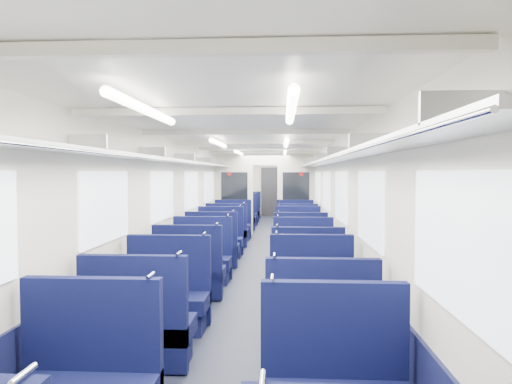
% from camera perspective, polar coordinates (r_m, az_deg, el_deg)
% --- Properties ---
extents(floor, '(2.80, 18.00, 0.01)m').
position_cam_1_polar(floor, '(10.11, 0.48, -7.75)').
color(floor, black).
rests_on(floor, ground).
extents(ceiling, '(2.80, 18.00, 0.01)m').
position_cam_1_polar(ceiling, '(9.97, 0.48, 5.67)').
color(ceiling, silver).
rests_on(ceiling, wall_left).
extents(wall_left, '(0.02, 18.00, 2.35)m').
position_cam_1_polar(wall_left, '(10.14, -7.45, -1.05)').
color(wall_left, beige).
rests_on(wall_left, floor).
extents(dado_left, '(0.03, 17.90, 0.70)m').
position_cam_1_polar(dado_left, '(10.22, -7.34, -5.67)').
color(dado_left, black).
rests_on(dado_left, floor).
extents(wall_right, '(0.02, 18.00, 2.35)m').
position_cam_1_polar(wall_right, '(10.00, 8.52, -1.10)').
color(wall_right, beige).
rests_on(wall_right, floor).
extents(dado_right, '(0.03, 17.90, 0.70)m').
position_cam_1_polar(dado_right, '(10.09, 8.40, -5.79)').
color(dado_right, black).
rests_on(dado_right, floor).
extents(wall_far, '(2.80, 0.02, 2.35)m').
position_cam_1_polar(wall_far, '(18.96, 1.80, 0.57)').
color(wall_far, beige).
rests_on(wall_far, floor).
extents(luggage_rack_left, '(0.36, 17.40, 0.18)m').
position_cam_1_polar(luggage_rack_left, '(10.09, -6.43, 3.47)').
color(luggage_rack_left, '#B2B5BA').
rests_on(luggage_rack_left, wall_left).
extents(luggage_rack_right, '(0.36, 17.40, 0.18)m').
position_cam_1_polar(luggage_rack_right, '(9.97, 7.48, 3.48)').
color(luggage_rack_right, '#B2B5BA').
rests_on(luggage_rack_right, wall_right).
extents(windows, '(2.78, 15.60, 0.75)m').
position_cam_1_polar(windows, '(9.51, 0.35, 0.22)').
color(windows, white).
rests_on(windows, wall_left).
extents(ceiling_fittings, '(2.70, 16.06, 0.11)m').
position_cam_1_polar(ceiling_fittings, '(9.71, 0.41, 5.40)').
color(ceiling_fittings, beige).
rests_on(ceiling_fittings, ceiling).
extents(end_door, '(0.75, 0.06, 2.00)m').
position_cam_1_polar(end_door, '(18.91, 1.80, 0.03)').
color(end_door, black).
rests_on(end_door, floor).
extents(bulkhead, '(2.80, 0.10, 2.35)m').
position_cam_1_polar(bulkhead, '(13.06, 1.14, -0.01)').
color(bulkhead, beige).
rests_on(bulkhead, floor).
extents(seat_4, '(0.98, 0.54, 1.09)m').
position_cam_1_polar(seat_4, '(4.51, -14.45, -16.40)').
color(seat_4, '#0C113D').
rests_on(seat_4, floor).
extents(seat_5, '(0.98, 0.54, 1.09)m').
position_cam_1_polar(seat_5, '(4.27, 8.10, -17.42)').
color(seat_5, '#0C113D').
rests_on(seat_5, floor).
extents(seat_6, '(0.98, 0.54, 1.09)m').
position_cam_1_polar(seat_6, '(5.45, -11.07, -13.03)').
color(seat_6, '#0C113D').
rests_on(seat_6, floor).
extents(seat_7, '(0.98, 0.54, 1.09)m').
position_cam_1_polar(seat_7, '(5.44, 6.98, -13.05)').
color(seat_7, '#0C113D').
rests_on(seat_7, floor).
extents(seat_8, '(0.98, 0.54, 1.09)m').
position_cam_1_polar(seat_8, '(6.68, -8.28, -10.14)').
color(seat_8, '#0C113D').
rests_on(seat_8, floor).
extents(seat_9, '(0.98, 0.54, 1.09)m').
position_cam_1_polar(seat_9, '(6.41, 6.39, -10.65)').
color(seat_9, '#0C113D').
rests_on(seat_9, floor).
extents(seat_10, '(0.98, 0.54, 1.09)m').
position_cam_1_polar(seat_10, '(7.61, -6.80, -8.57)').
color(seat_10, '#0C113D').
rests_on(seat_10, floor).
extents(seat_11, '(0.98, 0.54, 1.09)m').
position_cam_1_polar(seat_11, '(7.49, 5.93, -8.75)').
color(seat_11, '#0C113D').
rests_on(seat_11, floor).
extents(seat_12, '(0.98, 0.54, 1.09)m').
position_cam_1_polar(seat_12, '(8.76, -5.44, -7.11)').
color(seat_12, '#0C113D').
rests_on(seat_12, floor).
extents(seat_13, '(0.98, 0.54, 1.09)m').
position_cam_1_polar(seat_13, '(8.64, 5.56, -7.25)').
color(seat_13, '#0C113D').
rests_on(seat_13, floor).
extents(seat_14, '(0.98, 0.54, 1.09)m').
position_cam_1_polar(seat_14, '(9.81, -4.49, -6.09)').
color(seat_14, '#0C113D').
rests_on(seat_14, floor).
extents(seat_15, '(0.98, 0.54, 1.09)m').
position_cam_1_polar(seat_15, '(9.94, 5.26, -5.98)').
color(seat_15, '#0C113D').
rests_on(seat_15, floor).
extents(seat_16, '(0.98, 0.54, 1.09)m').
position_cam_1_polar(seat_16, '(11.03, -3.61, -5.14)').
color(seat_16, '#0C113D').
rests_on(seat_16, floor).
extents(seat_17, '(0.98, 0.54, 1.09)m').
position_cam_1_polar(seat_17, '(10.93, 5.07, -5.21)').
color(seat_17, '#0C113D').
rests_on(seat_17, floor).
extents(seat_18, '(0.98, 0.54, 1.09)m').
position_cam_1_polar(seat_18, '(12.23, -2.93, -4.39)').
color(seat_18, '#0C113D').
rests_on(seat_18, floor).
extents(seat_19, '(0.98, 0.54, 1.09)m').
position_cam_1_polar(seat_19, '(12.20, 4.88, -4.42)').
color(seat_19, '#0C113D').
rests_on(seat_19, floor).
extents(seat_20, '(0.98, 0.54, 1.09)m').
position_cam_1_polar(seat_20, '(14.15, -2.08, -3.47)').
color(seat_20, '#0C113D').
rests_on(seat_20, floor).
extents(seat_21, '(0.98, 0.54, 1.09)m').
position_cam_1_polar(seat_21, '(14.11, 4.66, -3.49)').
color(seat_21, '#0C113D').
rests_on(seat_21, floor).
extents(seat_22, '(0.98, 0.54, 1.09)m').
position_cam_1_polar(seat_22, '(15.45, -1.63, -2.97)').
color(seat_22, '#0C113D').
rests_on(seat_22, floor).
extents(seat_23, '(0.98, 0.54, 1.09)m').
position_cam_1_polar(seat_23, '(15.34, 4.55, -3.01)').
color(seat_23, '#0C113D').
rests_on(seat_23, floor).
extents(seat_24, '(0.98, 0.54, 1.09)m').
position_cam_1_polar(seat_24, '(16.58, -1.29, -2.60)').
color(seat_24, '#0C113D').
rests_on(seat_24, floor).
extents(seat_25, '(0.98, 0.54, 1.09)m').
position_cam_1_polar(seat_25, '(16.37, 4.47, -2.67)').
color(seat_25, '#0C113D').
rests_on(seat_25, floor).
extents(seat_26, '(0.98, 0.54, 1.09)m').
position_cam_1_polar(seat_26, '(17.53, -1.04, -2.33)').
color(seat_26, '#0C113D').
rests_on(seat_26, floor).
extents(seat_27, '(0.98, 0.54, 1.09)m').
position_cam_1_polar(seat_27, '(17.51, 4.39, -2.34)').
color(seat_27, '#0C113D').
rests_on(seat_27, floor).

